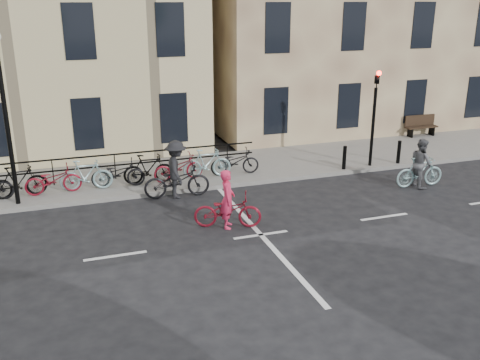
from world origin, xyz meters
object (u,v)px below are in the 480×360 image
object	(u,v)px
lamp_post	(3,98)
cyclist_pink	(228,208)
traffic_light	(375,106)
cyclist_grey	(420,167)
bench	(421,125)
cyclist_dark	(177,175)

from	to	relation	value
lamp_post	cyclist_pink	world-z (taller)	lamp_post
traffic_light	cyclist_grey	bearing A→B (deg)	-77.32
bench	cyclist_pink	world-z (taller)	cyclist_pink
traffic_light	bench	xyz separation A→B (m)	(4.80, 3.39, -1.78)
traffic_light	bench	world-z (taller)	traffic_light
cyclist_grey	lamp_post	bearing A→B (deg)	83.73
lamp_post	cyclist_pink	distance (m)	7.39
bench	cyclist_pink	distance (m)	13.58
bench	lamp_post	bearing A→B (deg)	-169.22
bench	cyclist_pink	bearing A→B (deg)	-149.50
bench	cyclist_pink	size ratio (longest dim) A/B	0.78
lamp_post	cyclist_grey	bearing A→B (deg)	-10.21
traffic_light	cyclist_dark	xyz separation A→B (m)	(-7.74, -0.61, -1.69)
lamp_post	cyclist_grey	xyz separation A→B (m)	(13.22, -2.38, -2.79)
cyclist_dark	lamp_post	bearing A→B (deg)	86.55
cyclist_pink	cyclist_grey	world-z (taller)	cyclist_grey
cyclist_pink	cyclist_dark	distance (m)	3.02
cyclist_pink	bench	bearing A→B (deg)	-40.26
lamp_post	cyclist_pink	xyz separation A→B (m)	(5.80, -3.56, -2.89)
lamp_post	bench	world-z (taller)	lamp_post
lamp_post	cyclist_dark	distance (m)	5.70
traffic_light	cyclist_pink	distance (m)	7.96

